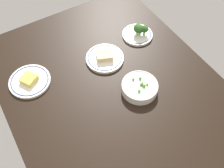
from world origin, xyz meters
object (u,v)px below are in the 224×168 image
Objects in this scene: plate_broccoli at (138,32)px; bowl_peas at (140,87)px; plate_cheese at (30,81)px; plate_sandwich at (105,58)px.

bowl_peas is (-31.66, 21.19, -0.08)cm from plate_broccoli.
plate_broccoli is (-1.23, -65.77, 1.50)cm from plate_cheese.
plate_broccoli is 26.28cm from plate_sandwich.
plate_cheese is at bearing 88.93° from plate_broccoli.
plate_sandwich is at bearing -99.51° from plate_cheese.
plate_broccoli is 38.10cm from bowl_peas.
plate_broccoli reaches higher than plate_cheese.
plate_cheese is 1.03× the size of plate_sandwich.
plate_broccoli is 0.86× the size of plate_sandwich.
plate_cheese is 1.20× the size of plate_broccoli.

